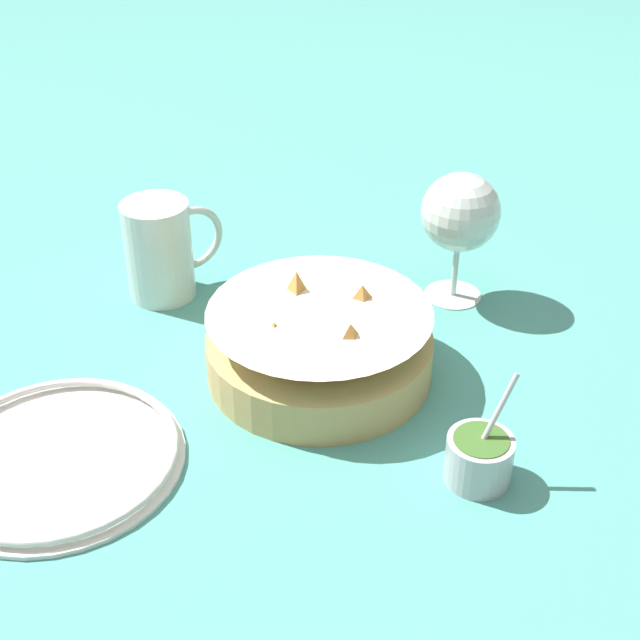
# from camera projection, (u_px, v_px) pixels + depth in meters

# --- Properties ---
(ground_plane) EXTENTS (4.00, 4.00, 0.00)m
(ground_plane) POSITION_uv_depth(u_px,v_px,m) (325.00, 371.00, 0.92)
(ground_plane) COLOR teal
(food_basket) EXTENTS (0.23, 0.23, 0.10)m
(food_basket) POSITION_uv_depth(u_px,v_px,m) (320.00, 346.00, 0.90)
(food_basket) COLOR tan
(food_basket) RESTS_ON ground_plane
(sauce_cup) EXTENTS (0.07, 0.06, 0.10)m
(sauce_cup) POSITION_uv_depth(u_px,v_px,m) (479.00, 457.00, 0.78)
(sauce_cup) COLOR #B7B7BC
(sauce_cup) RESTS_ON ground_plane
(wine_glass) EXTENTS (0.09, 0.09, 0.15)m
(wine_glass) POSITION_uv_depth(u_px,v_px,m) (460.00, 216.00, 0.99)
(wine_glass) COLOR silver
(wine_glass) RESTS_ON ground_plane
(beer_mug) EXTENTS (0.12, 0.08, 0.12)m
(beer_mug) POSITION_uv_depth(u_px,v_px,m) (161.00, 253.00, 1.02)
(beer_mug) COLOR silver
(beer_mug) RESTS_ON ground_plane
(side_plate) EXTENTS (0.23, 0.23, 0.01)m
(side_plate) POSITION_uv_depth(u_px,v_px,m) (57.00, 457.00, 0.80)
(side_plate) COLOR white
(side_plate) RESTS_ON ground_plane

